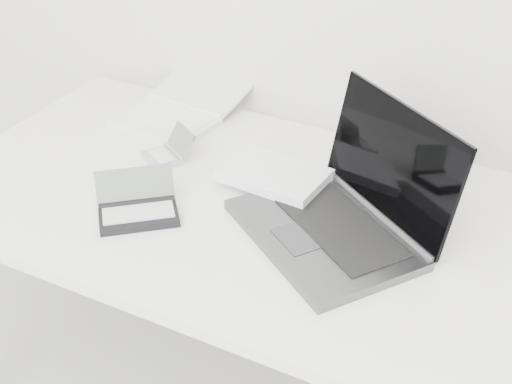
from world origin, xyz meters
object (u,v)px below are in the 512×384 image
at_px(laptop_large, 329,204).
at_px(desk, 276,226).
at_px(netbook_open_white, 176,112).
at_px(palmtop_charcoal, 138,209).

bearing_deg(laptop_large, desk, -139.95).
height_order(netbook_open_white, palmtop_charcoal, palmtop_charcoal).
relative_size(desk, palmtop_charcoal, 7.74).
height_order(desk, laptop_large, laptop_large).
xyz_separation_m(desk, netbook_open_white, (-0.44, 0.27, 0.06)).
xyz_separation_m(desk, laptop_large, (0.12, 0.01, 0.09)).
relative_size(laptop_large, palmtop_charcoal, 2.75).
bearing_deg(palmtop_charcoal, laptop_large, -15.17).
distance_m(laptop_large, netbook_open_white, 0.62).
height_order(desk, palmtop_charcoal, palmtop_charcoal).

